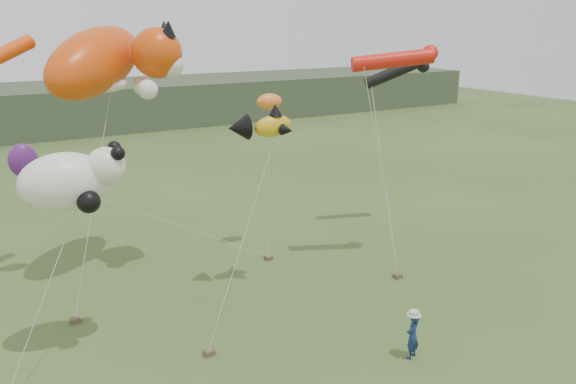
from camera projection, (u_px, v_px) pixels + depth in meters
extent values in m
plane|color=#385123|center=(353.00, 374.00, 15.71)|extent=(120.00, 120.00, 0.00)
cube|color=#2D3D28|center=(65.00, 107.00, 52.38)|extent=(90.00, 12.00, 4.00)
imported|color=navy|center=(413.00, 336.00, 16.33)|extent=(0.61, 0.51, 1.43)
cube|color=brown|center=(75.00, 320.00, 18.44)|extent=(0.31, 0.25, 0.16)
cube|color=brown|center=(209.00, 352.00, 16.63)|extent=(0.31, 0.25, 0.16)
cube|color=brown|center=(398.00, 276.00, 21.69)|extent=(0.31, 0.25, 0.16)
cube|color=brown|center=(269.00, 258.00, 23.37)|extent=(0.31, 0.25, 0.16)
ellipsoid|color=#D9430A|center=(94.00, 62.00, 20.16)|extent=(5.42, 5.16, 3.46)
sphere|color=#D9430A|center=(157.00, 53.00, 20.22)|extent=(1.82, 1.82, 1.82)
cone|color=black|center=(168.00, 28.00, 19.70)|extent=(0.57, 0.69, 0.68)
cone|color=black|center=(165.00, 28.00, 20.63)|extent=(0.57, 0.65, 0.65)
sphere|color=white|center=(171.00, 65.00, 20.28)|extent=(0.91, 0.91, 0.91)
ellipsoid|color=white|center=(104.00, 85.00, 20.24)|extent=(1.78, 0.89, 0.56)
sphere|color=white|center=(148.00, 90.00, 19.77)|extent=(0.71, 0.71, 0.71)
sphere|color=white|center=(142.00, 86.00, 21.04)|extent=(0.71, 0.71, 0.71)
cylinder|color=#D9430A|center=(10.00, 51.00, 19.45)|extent=(1.88, 1.38, 1.10)
ellipsoid|color=gold|center=(273.00, 126.00, 19.34)|extent=(1.46, 0.63, 0.86)
cone|color=black|center=(238.00, 128.00, 19.01)|extent=(0.72, 0.91, 0.89)
cone|color=black|center=(275.00, 110.00, 19.23)|extent=(0.50, 0.50, 0.40)
cone|color=black|center=(288.00, 130.00, 19.10)|extent=(0.53, 0.56, 0.40)
cone|color=black|center=(273.00, 126.00, 19.93)|extent=(0.53, 0.56, 0.40)
cylinder|color=black|center=(395.00, 72.00, 25.46)|extent=(2.81, 1.58, 1.53)
sphere|color=black|center=(423.00, 66.00, 25.63)|extent=(0.57, 0.57, 0.57)
cylinder|color=red|center=(393.00, 60.00, 21.15)|extent=(3.09, 1.86, 0.89)
sphere|color=red|center=(430.00, 53.00, 21.34)|extent=(0.62, 0.62, 0.62)
ellipsoid|color=white|center=(65.00, 182.00, 15.38)|extent=(2.44, 1.63, 1.63)
sphere|color=white|center=(106.00, 166.00, 15.58)|extent=(1.08, 1.08, 1.08)
sphere|color=black|center=(118.00, 153.00, 15.30)|extent=(0.40, 0.40, 0.40)
sphere|color=black|center=(114.00, 148.00, 15.97)|extent=(0.40, 0.40, 0.40)
sphere|color=black|center=(89.00, 202.00, 15.13)|extent=(0.63, 0.63, 0.63)
sphere|color=black|center=(36.00, 196.00, 15.36)|extent=(0.63, 0.63, 0.63)
ellipsoid|color=orange|center=(269.00, 102.00, 22.79)|extent=(1.12, 0.65, 0.65)
ellipsoid|color=#571D70|center=(23.00, 160.00, 20.63)|extent=(1.03, 0.69, 1.26)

